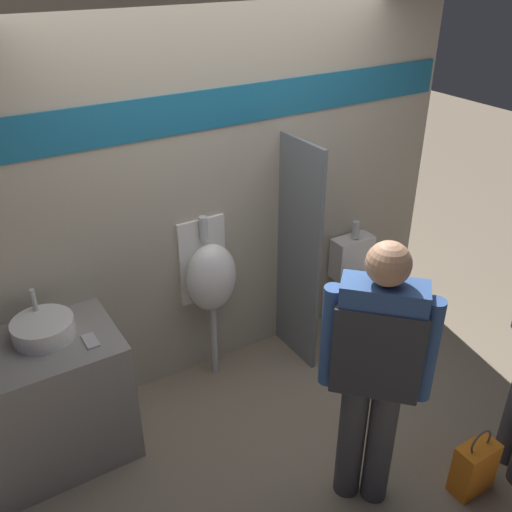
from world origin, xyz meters
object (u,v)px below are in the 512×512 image
(sink_basin, at_px, (43,329))
(shopping_bag, at_px, (474,467))
(urinal_near_counter, at_px, (211,277))
(cell_phone, at_px, (91,341))
(toilet, at_px, (366,296))
(person_in_vest, at_px, (376,363))

(sink_basin, relative_size, shopping_bag, 0.77)
(urinal_near_counter, bearing_deg, cell_phone, -161.76)
(toilet, bearing_deg, sink_basin, 178.64)
(cell_phone, bearing_deg, urinal_near_counter, 18.24)
(toilet, bearing_deg, person_in_vest, -131.74)
(sink_basin, height_order, shopping_bag, sink_basin)
(person_in_vest, xyz_separation_m, shopping_bag, (0.56, -0.32, -0.78))
(urinal_near_counter, bearing_deg, toilet, -7.77)
(cell_phone, distance_m, urinal_near_counter, 0.96)
(sink_basin, distance_m, urinal_near_counter, 1.13)
(shopping_bag, bearing_deg, toilet, 71.50)
(toilet, bearing_deg, cell_phone, -176.73)
(person_in_vest, bearing_deg, urinal_near_counter, -35.26)
(urinal_near_counter, height_order, person_in_vest, person_in_vest)
(sink_basin, height_order, urinal_near_counter, urinal_near_counter)
(toilet, relative_size, shopping_bag, 1.99)
(cell_phone, relative_size, shopping_bag, 0.31)
(cell_phone, distance_m, person_in_vest, 1.56)
(sink_basin, relative_size, toilet, 0.39)
(shopping_bag, bearing_deg, urinal_near_counter, 114.56)
(cell_phone, bearing_deg, sink_basin, 138.46)
(cell_phone, height_order, toilet, toilet)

